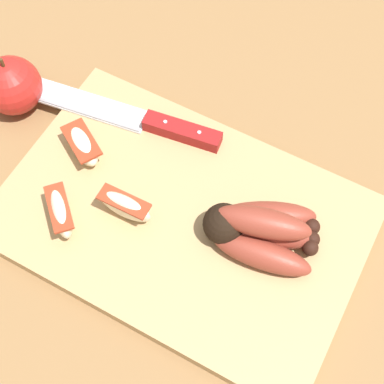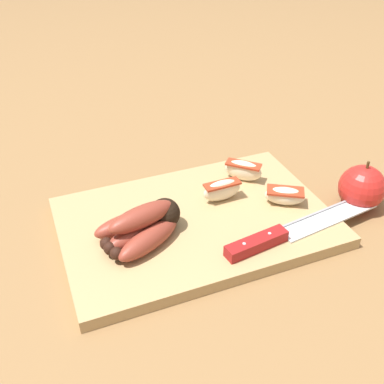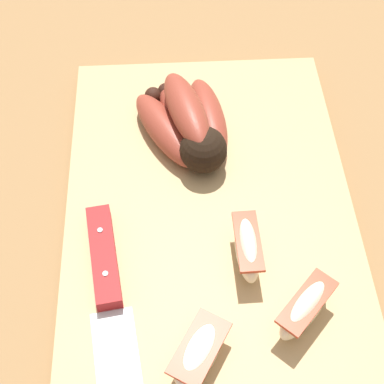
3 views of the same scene
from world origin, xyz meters
name	(u,v)px [view 3 (image 3 of 3)]	position (x,y,z in m)	size (l,w,h in m)	color
ground_plane	(215,219)	(0.00, 0.00, 0.00)	(6.00, 6.00, 0.00)	olive
cutting_board	(210,217)	(0.00, 0.01, 0.01)	(0.42, 0.28, 0.02)	tan
banana_bunch	(187,124)	(0.09, 0.02, 0.04)	(0.13, 0.11, 0.06)	black
chefs_knife	(111,307)	(-0.10, 0.10, 0.03)	(0.28, 0.07, 0.02)	silver
apple_wedge_near	(305,308)	(-0.12, -0.06, 0.04)	(0.06, 0.06, 0.04)	#F4E5C1
apple_wedge_middle	(247,248)	(-0.06, -0.02, 0.04)	(0.07, 0.02, 0.04)	#F4E5C1
apple_wedge_far	(199,352)	(-0.15, 0.02, 0.04)	(0.07, 0.06, 0.03)	#F4E5C1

